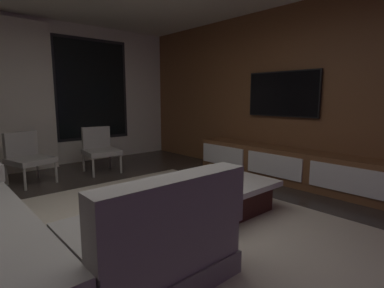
{
  "coord_description": "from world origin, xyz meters",
  "views": [
    {
      "loc": [
        -1.31,
        -2.39,
        1.3
      ],
      "look_at": [
        1.21,
        0.45,
        0.71
      ],
      "focal_mm": 28.13,
      "sensor_mm": 36.0,
      "label": 1
    }
  ],
  "objects_px": {
    "accent_chair_by_curtain": "(27,155)",
    "media_console": "(284,166)",
    "accent_chair_near_window": "(100,147)",
    "mounted_tv": "(282,94)",
    "sectional_couch": "(11,243)",
    "book_stack_on_coffee_table": "(217,172)",
    "coffee_table": "(211,194)"
  },
  "relations": [
    {
      "from": "accent_chair_by_curtain",
      "to": "media_console",
      "type": "height_order",
      "value": "accent_chair_by_curtain"
    },
    {
      "from": "accent_chair_near_window",
      "to": "accent_chair_by_curtain",
      "type": "bearing_deg",
      "value": 177.88
    },
    {
      "from": "media_console",
      "to": "mounted_tv",
      "type": "relative_size",
      "value": 2.52
    },
    {
      "from": "accent_chair_near_window",
      "to": "mounted_tv",
      "type": "height_order",
      "value": "mounted_tv"
    },
    {
      "from": "media_console",
      "to": "mounted_tv",
      "type": "bearing_deg",
      "value": 47.63
    },
    {
      "from": "sectional_couch",
      "to": "accent_chair_by_curtain",
      "type": "bearing_deg",
      "value": 74.57
    },
    {
      "from": "accent_chair_near_window",
      "to": "accent_chair_by_curtain",
      "type": "distance_m",
      "value": 1.14
    },
    {
      "from": "book_stack_on_coffee_table",
      "to": "mounted_tv",
      "type": "height_order",
      "value": "mounted_tv"
    },
    {
      "from": "media_console",
      "to": "coffee_table",
      "type": "bearing_deg",
      "value": -177.48
    },
    {
      "from": "accent_chair_by_curtain",
      "to": "mounted_tv",
      "type": "height_order",
      "value": "mounted_tv"
    },
    {
      "from": "sectional_couch",
      "to": "book_stack_on_coffee_table",
      "type": "height_order",
      "value": "sectional_couch"
    },
    {
      "from": "mounted_tv",
      "to": "book_stack_on_coffee_table",
      "type": "bearing_deg",
      "value": -173.83
    },
    {
      "from": "book_stack_on_coffee_table",
      "to": "accent_chair_near_window",
      "type": "relative_size",
      "value": 0.41
    },
    {
      "from": "sectional_couch",
      "to": "mounted_tv",
      "type": "height_order",
      "value": "mounted_tv"
    },
    {
      "from": "book_stack_on_coffee_table",
      "to": "mounted_tv",
      "type": "relative_size",
      "value": 0.26
    },
    {
      "from": "media_console",
      "to": "accent_chair_near_window",
      "type": "bearing_deg",
      "value": 126.16
    },
    {
      "from": "coffee_table",
      "to": "accent_chair_by_curtain",
      "type": "xyz_separation_m",
      "value": [
        -1.3,
        2.63,
        0.25
      ]
    },
    {
      "from": "sectional_couch",
      "to": "media_console",
      "type": "distance_m",
      "value": 3.72
    },
    {
      "from": "media_console",
      "to": "mounted_tv",
      "type": "distance_m",
      "value": 1.13
    },
    {
      "from": "book_stack_on_coffee_table",
      "to": "accent_chair_by_curtain",
      "type": "distance_m",
      "value": 2.95
    },
    {
      "from": "sectional_couch",
      "to": "book_stack_on_coffee_table",
      "type": "relative_size",
      "value": 7.91
    },
    {
      "from": "coffee_table",
      "to": "accent_chair_near_window",
      "type": "height_order",
      "value": "accent_chair_near_window"
    },
    {
      "from": "accent_chair_near_window",
      "to": "coffee_table",
      "type": "bearing_deg",
      "value": -86.34
    },
    {
      "from": "book_stack_on_coffee_table",
      "to": "accent_chair_by_curtain",
      "type": "height_order",
      "value": "accent_chair_by_curtain"
    },
    {
      "from": "accent_chair_by_curtain",
      "to": "media_console",
      "type": "distance_m",
      "value": 3.93
    },
    {
      "from": "coffee_table",
      "to": "accent_chair_by_curtain",
      "type": "bearing_deg",
      "value": 116.35
    },
    {
      "from": "sectional_couch",
      "to": "coffee_table",
      "type": "xyz_separation_m",
      "value": [
        2.04,
        0.04,
        -0.1
      ]
    },
    {
      "from": "sectional_couch",
      "to": "book_stack_on_coffee_table",
      "type": "xyz_separation_m",
      "value": [
        2.24,
        0.14,
        0.11
      ]
    },
    {
      "from": "book_stack_on_coffee_table",
      "to": "accent_chair_near_window",
      "type": "height_order",
      "value": "accent_chair_near_window"
    },
    {
      "from": "media_console",
      "to": "accent_chair_by_curtain",
      "type": "bearing_deg",
      "value": 139.33
    },
    {
      "from": "sectional_couch",
      "to": "accent_chair_by_curtain",
      "type": "relative_size",
      "value": 3.21
    },
    {
      "from": "accent_chair_near_window",
      "to": "mounted_tv",
      "type": "xyz_separation_m",
      "value": [
        2.02,
        -2.32,
        0.92
      ]
    }
  ]
}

